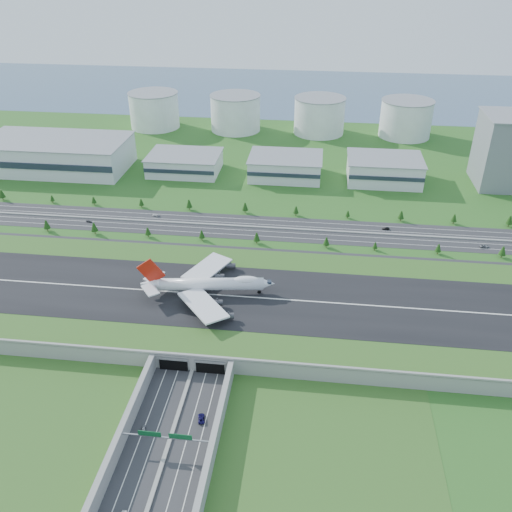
# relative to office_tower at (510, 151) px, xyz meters

# --- Properties ---
(ground) EXTENTS (1200.00, 1200.00, 0.00)m
(ground) POSITION_rel_office_tower_xyz_m (-200.00, -195.00, -27.50)
(ground) COLOR #204F18
(ground) RESTS_ON ground
(airfield_deck) EXTENTS (520.00, 100.00, 9.20)m
(airfield_deck) POSITION_rel_office_tower_xyz_m (-200.00, -195.09, -23.38)
(airfield_deck) COLOR gray
(airfield_deck) RESTS_ON ground
(underpass_road) EXTENTS (38.80, 120.40, 8.00)m
(underpass_road) POSITION_rel_office_tower_xyz_m (-200.00, -294.42, -24.07)
(underpass_road) COLOR #28282B
(underpass_road) RESTS_ON ground
(sign_gantry_near) EXTENTS (38.70, 0.70, 9.80)m
(sign_gantry_near) POSITION_rel_office_tower_xyz_m (-200.00, -290.04, -20.55)
(sign_gantry_near) COLOR gray
(sign_gantry_near) RESTS_ON ground
(north_expressway) EXTENTS (560.00, 36.00, 0.12)m
(north_expressway) POSITION_rel_office_tower_xyz_m (-200.00, -100.00, -27.44)
(north_expressway) COLOR #28282B
(north_expressway) RESTS_ON ground
(tree_row) EXTENTS (502.16, 48.63, 8.29)m
(tree_row) POSITION_rel_office_tower_xyz_m (-198.14, -100.43, -22.68)
(tree_row) COLOR #3D2819
(tree_row) RESTS_ON ground
(hangar_west) EXTENTS (120.00, 60.00, 25.00)m
(hangar_west) POSITION_rel_office_tower_xyz_m (-370.00, -10.00, -15.00)
(hangar_west) COLOR silver
(hangar_west) RESTS_ON ground
(hangar_mid_a) EXTENTS (58.00, 42.00, 15.00)m
(hangar_mid_a) POSITION_rel_office_tower_xyz_m (-260.00, -5.00, -20.00)
(hangar_mid_a) COLOR silver
(hangar_mid_a) RESTS_ON ground
(hangar_mid_b) EXTENTS (58.00, 42.00, 17.00)m
(hangar_mid_b) POSITION_rel_office_tower_xyz_m (-175.00, -5.00, -19.00)
(hangar_mid_b) COLOR silver
(hangar_mid_b) RESTS_ON ground
(hangar_mid_c) EXTENTS (58.00, 42.00, 19.00)m
(hangar_mid_c) POSITION_rel_office_tower_xyz_m (-95.00, -5.00, -18.00)
(hangar_mid_c) COLOR silver
(hangar_mid_c) RESTS_ON ground
(office_tower) EXTENTS (46.00, 46.00, 55.00)m
(office_tower) POSITION_rel_office_tower_xyz_m (0.00, 0.00, 0.00)
(office_tower) COLOR slate
(office_tower) RESTS_ON ground
(fuel_tank_a) EXTENTS (50.00, 50.00, 35.00)m
(fuel_tank_a) POSITION_rel_office_tower_xyz_m (-320.00, 115.00, -10.00)
(fuel_tank_a) COLOR silver
(fuel_tank_a) RESTS_ON ground
(fuel_tank_b) EXTENTS (50.00, 50.00, 35.00)m
(fuel_tank_b) POSITION_rel_office_tower_xyz_m (-235.00, 115.00, -10.00)
(fuel_tank_b) COLOR silver
(fuel_tank_b) RESTS_ON ground
(fuel_tank_c) EXTENTS (50.00, 50.00, 35.00)m
(fuel_tank_c) POSITION_rel_office_tower_xyz_m (-150.00, 115.00, -10.00)
(fuel_tank_c) COLOR silver
(fuel_tank_c) RESTS_ON ground
(fuel_tank_d) EXTENTS (50.00, 50.00, 35.00)m
(fuel_tank_d) POSITION_rel_office_tower_xyz_m (-65.00, 115.00, -10.00)
(fuel_tank_d) COLOR silver
(fuel_tank_d) RESTS_ON ground
(bay_water) EXTENTS (1200.00, 260.00, 0.06)m
(bay_water) POSITION_rel_office_tower_xyz_m (-200.00, 285.00, -27.47)
(bay_water) COLOR #3D5976
(bay_water) RESTS_ON ground
(boeing_747) EXTENTS (71.61, 67.27, 22.20)m
(boeing_747) POSITION_rel_office_tower_xyz_m (-202.18, -194.28, -13.22)
(boeing_747) COLOR white
(boeing_747) RESTS_ON airfield_deck
(car_0) EXTENTS (2.69, 4.32, 1.37)m
(car_0) POSITION_rel_office_tower_xyz_m (-211.69, -281.73, -26.69)
(car_0) COLOR #9D9EA1
(car_0) RESTS_ON ground
(car_2) EXTENTS (3.88, 6.20, 1.60)m
(car_2) POSITION_rel_office_tower_xyz_m (-189.84, -273.28, -26.58)
(car_2) COLOR #0F0C3E
(car_2) RESTS_ON ground
(car_4) EXTENTS (4.37, 2.60, 1.39)m
(car_4) POSITION_rel_office_tower_xyz_m (-304.80, -106.14, -26.68)
(car_4) COLOR #4F4E53
(car_4) RESTS_ON ground
(car_5) EXTENTS (4.95, 1.86, 1.62)m
(car_5) POSITION_rel_office_tower_xyz_m (-99.99, -92.64, -26.57)
(car_5) COLOR black
(car_5) RESTS_ON ground
(car_6) EXTENTS (6.24, 3.54, 1.64)m
(car_6) POSITION_rel_office_tower_xyz_m (-39.47, -110.02, -26.56)
(car_6) COLOR #9E9EA2
(car_6) RESTS_ON ground
(car_7) EXTENTS (5.76, 3.69, 1.55)m
(car_7) POSITION_rel_office_tower_xyz_m (-261.28, -91.21, -26.60)
(car_7) COLOR silver
(car_7) RESTS_ON ground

